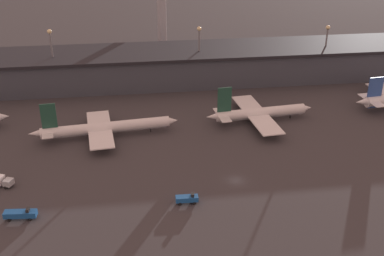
{
  "coord_description": "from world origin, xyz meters",
  "views": [
    {
      "loc": [
        -26.98,
        -109.14,
        70.62
      ],
      "look_at": [
        -9.14,
        21.92,
        6.0
      ],
      "focal_mm": 45.0,
      "sensor_mm": 36.0,
      "label": 1
    }
  ],
  "objects_px": {
    "service_vehicle_2": "(21,214)",
    "airplane_2": "(259,113)",
    "airplane_1": "(104,128)",
    "service_vehicle_5": "(187,199)"
  },
  "relations": [
    {
      "from": "service_vehicle_2",
      "to": "airplane_2",
      "type": "bearing_deg",
      "value": 38.25
    },
    {
      "from": "service_vehicle_2",
      "to": "airplane_1",
      "type": "bearing_deg",
      "value": 70.88
    },
    {
      "from": "airplane_1",
      "to": "airplane_2",
      "type": "distance_m",
      "value": 52.42
    },
    {
      "from": "airplane_1",
      "to": "service_vehicle_5",
      "type": "xyz_separation_m",
      "value": [
        21.62,
        -40.63,
        -1.7
      ]
    },
    {
      "from": "airplane_2",
      "to": "service_vehicle_5",
      "type": "bearing_deg",
      "value": -129.54
    },
    {
      "from": "airplane_2",
      "to": "service_vehicle_5",
      "type": "height_order",
      "value": "airplane_2"
    },
    {
      "from": "airplane_1",
      "to": "service_vehicle_2",
      "type": "xyz_separation_m",
      "value": [
        -18.88,
        -41.69,
        -1.64
      ]
    },
    {
      "from": "airplane_1",
      "to": "service_vehicle_5",
      "type": "distance_m",
      "value": 46.06
    },
    {
      "from": "service_vehicle_2",
      "to": "service_vehicle_5",
      "type": "distance_m",
      "value": 40.51
    },
    {
      "from": "airplane_2",
      "to": "service_vehicle_5",
      "type": "distance_m",
      "value": 54.54
    }
  ]
}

